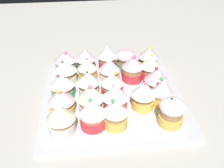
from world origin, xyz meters
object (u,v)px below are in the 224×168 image
at_px(cupcake_0, 148,58).
at_px(cupcake_14, 162,91).
at_px(baking_tray, 112,95).
at_px(cupcake_12, 88,82).
at_px(cupcake_18, 61,101).
at_px(cupcake_19, 172,112).
at_px(cupcake_10, 157,79).
at_px(cupcake_8, 87,70).
at_px(cupcake_15, 144,94).
at_px(cupcake_22, 61,118).
at_px(cupcake_11, 114,83).
at_px(cupcake_4, 65,61).
at_px(cupcake_5, 150,66).
at_px(cupcake_1, 126,60).
at_px(cupcake_6, 133,68).
at_px(cupcake_3, 85,59).
at_px(cupcake_7, 109,70).
at_px(cupcake_9, 66,72).
at_px(cupcake_17, 91,98).
at_px(cupcake_13, 62,85).
at_px(cupcake_16, 115,97).
at_px(cupcake_2, 106,56).
at_px(cupcake_20, 116,114).
at_px(cupcake_21, 93,113).

xyz_separation_m(cupcake_0, cupcake_14, (0.01, 0.18, 0.00)).
xyz_separation_m(baking_tray, cupcake_12, (0.06, -0.00, 0.04)).
xyz_separation_m(cupcake_18, cupcake_19, (-0.25, 0.07, -0.00)).
height_order(cupcake_10, cupcake_12, same).
bearing_deg(cupcake_8, cupcake_19, 132.92).
distance_m(cupcake_15, cupcake_22, 0.21).
bearing_deg(cupcake_11, cupcake_12, 1.37).
xyz_separation_m(baking_tray, cupcake_4, (0.13, -0.13, 0.04)).
xyz_separation_m(cupcake_11, cupcake_19, (-0.12, 0.13, 0.00)).
relative_size(cupcake_4, cupcake_15, 0.90).
xyz_separation_m(cupcake_5, cupcake_15, (0.05, 0.13, 0.00)).
distance_m(cupcake_1, cupcake_19, 0.26).
height_order(cupcake_5, cupcake_22, cupcake_5).
xyz_separation_m(cupcake_12, cupcake_14, (-0.18, 0.06, -0.00)).
bearing_deg(cupcake_19, cupcake_6, -73.81).
relative_size(cupcake_3, cupcake_14, 0.95).
height_order(cupcake_7, cupcake_8, cupcake_8).
relative_size(cupcake_8, cupcake_9, 1.04).
bearing_deg(cupcake_0, cupcake_9, 11.29).
bearing_deg(baking_tray, cupcake_18, 26.30).
bearing_deg(cupcake_10, cupcake_18, 13.76).
bearing_deg(cupcake_11, cupcake_0, -136.80).
distance_m(baking_tray, cupcake_17, 0.10).
height_order(cupcake_13, cupcake_17, cupcake_17).
distance_m(cupcake_6, cupcake_10, 0.08).
relative_size(cupcake_16, cupcake_18, 1.06).
relative_size(cupcake_2, cupcake_14, 1.03).
xyz_separation_m(cupcake_16, cupcake_17, (0.06, -0.00, 0.00)).
xyz_separation_m(cupcake_7, cupcake_11, (-0.01, 0.06, -0.00)).
height_order(cupcake_6, cupcake_22, cupcake_6).
bearing_deg(cupcake_22, cupcake_20, -179.02).
distance_m(cupcake_20, cupcake_22, 0.12).
relative_size(cupcake_9, cupcake_11, 1.12).
bearing_deg(cupcake_21, cupcake_12, -87.05).
xyz_separation_m(cupcake_11, cupcake_22, (0.13, 0.13, 0.01)).
bearing_deg(baking_tray, cupcake_4, -44.57).
xyz_separation_m(cupcake_10, cupcake_12, (0.18, -0.01, 0.00)).
bearing_deg(cupcake_15, cupcake_2, -69.89).
xyz_separation_m(cupcake_13, cupcake_19, (-0.25, 0.13, 0.00)).
relative_size(cupcake_12, cupcake_19, 1.05).
height_order(cupcake_9, cupcake_18, cupcake_18).
height_order(cupcake_2, cupcake_11, cupcake_2).
height_order(cupcake_1, cupcake_17, cupcake_17).
height_order(cupcake_8, cupcake_15, cupcake_15).
bearing_deg(cupcake_1, cupcake_15, 93.91).
xyz_separation_m(cupcake_20, cupcake_21, (0.05, -0.01, 0.00)).
bearing_deg(cupcake_21, cupcake_22, 6.11).
bearing_deg(cupcake_11, cupcake_19, 130.89).
distance_m(cupcake_3, cupcake_8, 0.06).
height_order(cupcake_7, cupcake_22, cupcake_22).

